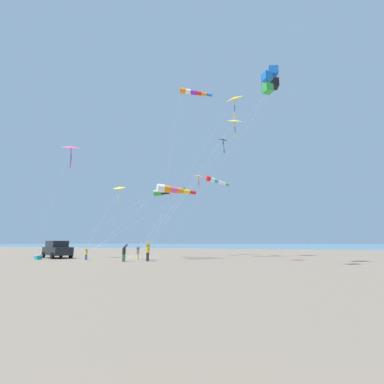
{
  "coord_description": "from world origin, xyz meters",
  "views": [
    {
      "loc": [
        27.42,
        18.09,
        1.66
      ],
      "look_at": [
        0.62,
        7.72,
        7.22
      ],
      "focal_mm": 24.52,
      "sensor_mm": 36.0,
      "label": 1
    }
  ],
  "objects": [
    {
      "name": "cooler_box",
      "position": [
        7.77,
        -6.09,
        0.21
      ],
      "size": [
        0.62,
        0.42,
        0.42
      ],
      "color": "#1EB7C6",
      "rests_on": "ground_plane"
    },
    {
      "name": "person_child_green_jacket",
      "position": [
        6.72,
        -0.98,
        0.63
      ],
      "size": [
        0.33,
        0.39,
        1.16
      ],
      "color": "#335199",
      "rests_on": "ground_plane"
    },
    {
      "name": "kite_delta_checkered_midright",
      "position": [
        -5.2,
        9.95,
        15.21
      ],
      "size": [
        9.7,
        7.44,
        15.6
      ],
      "color": "black",
      "rests_on": "ground_plane"
    },
    {
      "name": "ocean_water_strip",
      "position": [
        -165.0,
        0.0,
        0.0
      ],
      "size": [
        240.0,
        600.0,
        0.01
      ],
      "primitive_type": "cube",
      "color": "teal",
      "rests_on": "ground_plane"
    },
    {
      "name": "kite_delta_striped_overhead",
      "position": [
        -5.03,
        11.72,
        20.88
      ],
      "size": [
        12.32,
        8.74,
        21.45
      ],
      "color": "yellow",
      "rests_on": "ground_plane"
    },
    {
      "name": "parked_car",
      "position": [
        5.33,
        -6.35,
        0.95
      ],
      "size": [
        3.43,
        4.68,
        1.85
      ],
      "color": "black",
      "rests_on": "ground_plane"
    },
    {
      "name": "kite_delta_rainbow_low_near",
      "position": [
        5.15,
        -5.91,
        12.68
      ],
      "size": [
        2.93,
        2.94,
        13.07
      ],
      "color": "#EF4C93",
      "rests_on": "ground_plane"
    },
    {
      "name": "kite_windsock_small_distant",
      "position": [
        2.8,
        6.22,
        7.18
      ],
      "size": [
        3.99,
        15.82,
        7.7
      ],
      "color": "white",
      "rests_on": "ground_plane"
    },
    {
      "name": "kite_windsock_blue_topmost",
      "position": [
        0.69,
        4.37,
        7.46
      ],
      "size": [
        7.99,
        6.97,
        7.85
      ],
      "color": "green",
      "rests_on": "ground_plane"
    },
    {
      "name": "kite_windsock_green_low_center",
      "position": [
        -0.85,
        7.12,
        20.47
      ],
      "size": [
        6.18,
        4.41,
        21.17
      ],
      "color": "orange",
      "rests_on": "ground_plane"
    },
    {
      "name": "person_bystander_far",
      "position": [
        3.97,
        3.11,
        0.73
      ],
      "size": [
        0.46,
        0.48,
        1.34
      ],
      "color": "gold",
      "rests_on": "ground_plane"
    },
    {
      "name": "ground_plane",
      "position": [
        0.0,
        0.0,
        0.0
      ],
      "size": [
        600.0,
        600.0,
        0.0
      ],
      "primitive_type": "plane",
      "color": "#756654"
    },
    {
      "name": "kite_windsock_black_fish_shape",
      "position": [
        -8.53,
        7.72,
        10.55
      ],
      "size": [
        15.41,
        13.11,
        11.19
      ],
      "color": "red",
      "rests_on": "ground_plane"
    },
    {
      "name": "kite_delta_long_streamer_right",
      "position": [
        3.43,
        13.31,
        13.42
      ],
      "size": [
        5.48,
        8.7,
        13.78
      ],
      "color": "yellow",
      "rests_on": "ground_plane"
    },
    {
      "name": "kite_box_purple_drifting",
      "position": [
        7.23,
        16.86,
        14.45
      ],
      "size": [
        2.48,
        13.82,
        15.32
      ],
      "color": "blue",
      "rests_on": "ground_plane"
    },
    {
      "name": "kite_delta_orange_high_right",
      "position": [
        -4.99,
        6.48,
        10.44
      ],
      "size": [
        9.77,
        5.22,
        10.71
      ],
      "color": "orange",
      "rests_on": "ground_plane"
    },
    {
      "name": "person_child_grey_jacket",
      "position": [
        7.27,
        3.77,
        0.83
      ],
      "size": [
        0.55,
        0.51,
        1.53
      ],
      "color": "#3D7F51",
      "rests_on": "ground_plane"
    },
    {
      "name": "kite_box_white_trailing",
      "position": [
        3.95,
        17.22,
        16.93
      ],
      "size": [
        1.04,
        12.56,
        17.99
      ],
      "color": "blue",
      "rests_on": "ground_plane"
    },
    {
      "name": "person_adult_flyer",
      "position": [
        6.1,
        5.52,
        0.96
      ],
      "size": [
        0.6,
        0.63,
        1.76
      ],
      "color": "#232328",
      "rests_on": "ground_plane"
    },
    {
      "name": "kite_delta_yellow_midlevel",
      "position": [
        6.5,
        2.27,
        6.91
      ],
      "size": [
        4.1,
        1.41,
        7.19
      ],
      "color": "yellow",
      "rests_on": "ground_plane"
    }
  ]
}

